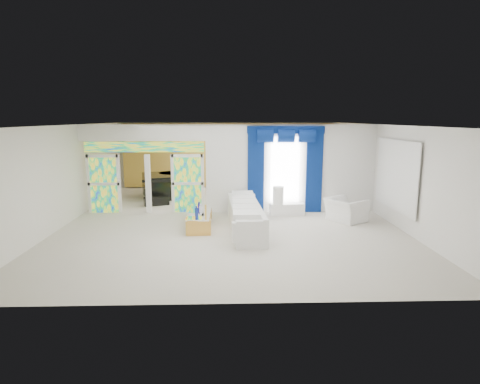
{
  "coord_description": "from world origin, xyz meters",
  "views": [
    {
      "loc": [
        -0.05,
        -12.5,
        3.21
      ],
      "look_at": [
        0.3,
        -1.2,
        1.1
      ],
      "focal_mm": 29.78,
      "sensor_mm": 36.0,
      "label": 1
    }
  ],
  "objects_px": {
    "armchair": "(346,210)",
    "console_table": "(287,209)",
    "coffee_table": "(200,219)",
    "grand_piano": "(163,186)",
    "white_sofa": "(245,217)"
  },
  "relations": [
    {
      "from": "console_table",
      "to": "white_sofa",
      "type": "bearing_deg",
      "value": -130.76
    },
    {
      "from": "console_table",
      "to": "grand_piano",
      "type": "height_order",
      "value": "grand_piano"
    },
    {
      "from": "coffee_table",
      "to": "grand_piano",
      "type": "height_order",
      "value": "grand_piano"
    },
    {
      "from": "coffee_table",
      "to": "grand_piano",
      "type": "xyz_separation_m",
      "value": [
        -1.82,
        4.64,
        0.25
      ]
    },
    {
      "from": "white_sofa",
      "to": "grand_piano",
      "type": "relative_size",
      "value": 2.05
    },
    {
      "from": "coffee_table",
      "to": "white_sofa",
      "type": "bearing_deg",
      "value": -12.53
    },
    {
      "from": "white_sofa",
      "to": "armchair",
      "type": "bearing_deg",
      "value": 11.62
    },
    {
      "from": "armchair",
      "to": "coffee_table",
      "type": "bearing_deg",
      "value": 64.68
    },
    {
      "from": "white_sofa",
      "to": "armchair",
      "type": "distance_m",
      "value": 3.32
    },
    {
      "from": "armchair",
      "to": "console_table",
      "type": "bearing_deg",
      "value": 30.95
    },
    {
      "from": "white_sofa",
      "to": "console_table",
      "type": "distance_m",
      "value": 2.28
    },
    {
      "from": "white_sofa",
      "to": "armchair",
      "type": "relative_size",
      "value": 3.44
    },
    {
      "from": "white_sofa",
      "to": "console_table",
      "type": "xyz_separation_m",
      "value": [
        1.48,
        1.72,
        -0.17
      ]
    },
    {
      "from": "console_table",
      "to": "armchair",
      "type": "distance_m",
      "value": 1.96
    },
    {
      "from": "console_table",
      "to": "armchair",
      "type": "height_order",
      "value": "armchair"
    }
  ]
}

